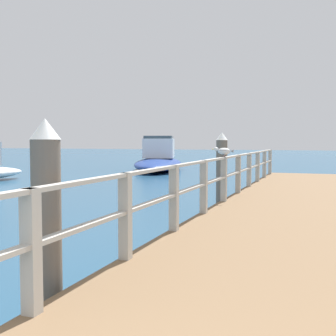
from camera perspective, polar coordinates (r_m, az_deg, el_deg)
pier_deck at (r=9.62m, az=14.70°, el=-5.68°), size 2.73×18.33×0.39m
pier_railing at (r=9.72m, az=7.22°, el=-0.74°), size 0.12×16.85×0.97m
dock_piling_near at (r=4.36m, az=-15.43°, el=-6.40°), size 0.29×0.29×1.93m
dock_piling_far at (r=11.22m, az=6.95°, el=-0.26°), size 0.29×0.29×1.93m
seagull_foreground at (r=9.70m, az=7.20°, el=2.21°), size 0.48×0.18×0.21m
boat_1 at (r=26.02m, az=-1.21°, el=1.25°), size 5.13×9.06×1.99m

